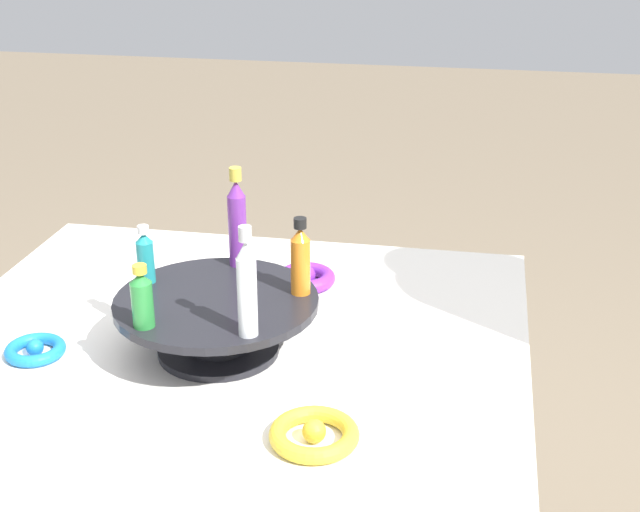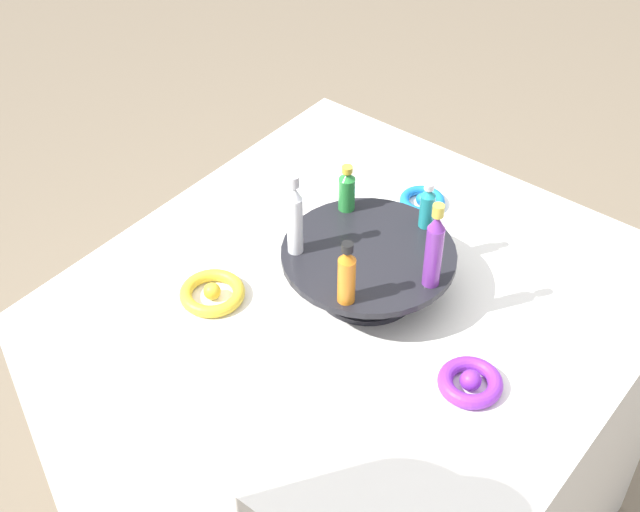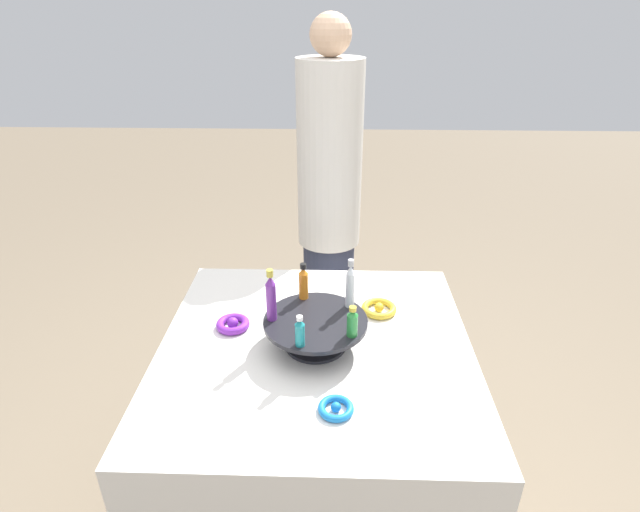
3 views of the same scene
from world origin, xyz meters
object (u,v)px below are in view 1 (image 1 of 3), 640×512
bottle_teal (145,256)px  bottle_purple (236,221)px  ribbon_bow_purple (306,278)px  ribbon_bow_blue (35,350)px  bottle_clear (247,286)px  ribbon_bow_gold (314,434)px  bottle_green (142,298)px  bottle_orange (300,259)px  display_stand (217,317)px

bottle_teal → bottle_purple: bearing=-52.8°
ribbon_bow_purple → ribbon_bow_blue: (-0.31, 0.33, -0.00)m
bottle_teal → ribbon_bow_blue: (-0.09, 0.14, -0.12)m
bottle_clear → ribbon_bow_gold: size_ratio=1.36×
bottle_green → ribbon_bow_blue: bottle_green is taller
ribbon_bow_gold → ribbon_bow_blue: ribbon_bow_gold is taller
bottle_clear → bottle_teal: size_ratio=1.71×
bottle_orange → bottle_purple: 0.14m
display_stand → bottle_clear: 0.15m
bottle_orange → bottle_teal: bottle_orange is taller
bottle_clear → ribbon_bow_blue: size_ratio=1.74×
bottle_purple → bottle_clear: bearing=-160.8°
bottle_purple → bottle_green: 0.23m
bottle_teal → ribbon_bow_blue: bottle_teal is taller
ribbon_bow_gold → ribbon_bow_purple: size_ratio=1.11×
bottle_clear → bottle_purple: (0.21, 0.07, 0.00)m
bottle_clear → ribbon_bow_purple: size_ratio=1.50×
display_stand → ribbon_bow_blue: 0.26m
bottle_clear → bottle_orange: 0.14m
bottle_teal → bottle_clear: bearing=-124.8°
display_stand → bottle_orange: (0.04, -0.11, 0.08)m
bottle_clear → bottle_teal: (0.13, 0.19, -0.03)m
bottle_orange → ribbon_bow_purple: bearing=9.7°
bottle_clear → ribbon_bow_blue: (0.04, 0.33, -0.15)m
bottle_green → bottle_purple: bearing=-16.8°
bottle_teal → ribbon_bow_gold: 0.39m
display_stand → bottle_teal: size_ratio=3.31×
display_stand → bottle_orange: 0.14m
bottle_purple → display_stand: bearing=-178.8°
bottle_purple → ribbon_bow_purple: bottle_purple is taller
bottle_teal → ribbon_bow_blue: bearing=123.4°
bottle_purple → bottle_green: bearing=163.2°
bottle_orange → ribbon_bow_blue: 0.40m
ribbon_bow_blue → bottle_orange: bearing=-75.2°
ribbon_bow_gold → bottle_green: bearing=69.2°
display_stand → ribbon_bow_gold: size_ratio=2.62×
bottle_clear → ribbon_bow_purple: bearing=-0.8°
bottle_orange → ribbon_bow_purple: 0.25m
bottle_purple → ribbon_bow_blue: 0.34m
bottle_clear → bottle_purple: bottle_purple is taller
bottle_purple → bottle_teal: bottle_purple is taller
bottle_green → bottle_teal: bearing=19.2°
display_stand → ribbon_bow_blue: bearing=102.8°
bottle_orange → display_stand: bearing=109.2°
bottle_teal → bottle_orange: bearing=-88.8°
bottle_green → ribbon_bow_blue: (0.04, 0.19, -0.12)m
bottle_orange → bottle_purple: bottle_purple is taller
bottle_clear → bottle_green: bearing=91.2°
ribbon_bow_gold → ribbon_bow_purple: 0.45m
display_stand → bottle_green: bottle_green is taller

